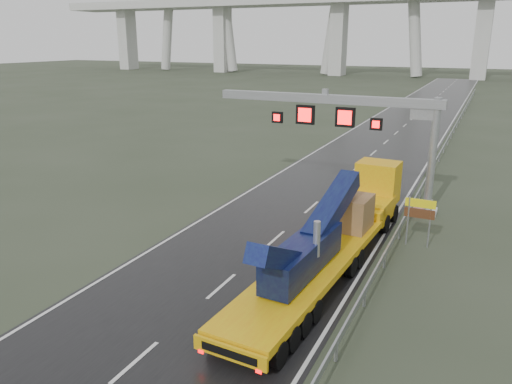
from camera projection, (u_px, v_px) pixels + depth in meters
The scene contains 7 objects.
ground at pixel (169, 333), 18.55m from camera, with size 400.00×400.00×0.00m, color #303928.
road at pixel (386, 142), 53.13m from camera, with size 11.00×200.00×0.02m, color black.
guardrail at pixel (436, 161), 41.79m from camera, with size 0.20×140.00×1.40m, color #92969B, non-canonical shape.
sign_gantry at pixel (356, 119), 31.61m from camera, with size 14.90×1.20×7.42m.
heavy_haul_truck at pixel (341, 226), 24.63m from camera, with size 3.65×18.20×4.25m.
exit_sign_pair at pixel (420, 213), 25.83m from camera, with size 1.54×0.10×2.64m.
striped_barrier at pixel (418, 208), 30.59m from camera, with size 0.62×0.34×1.05m, color red.
Camera 1 is at (9.85, -13.27, 10.42)m, focal length 35.00 mm.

